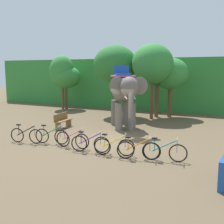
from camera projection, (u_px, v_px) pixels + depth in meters
name	position (u px, v px, depth m)	size (l,w,h in m)	color
ground_plane	(106.00, 141.00, 13.91)	(80.00, 80.00, 0.00)	brown
foliage_hedge	(173.00, 83.00, 25.77)	(36.00, 6.00, 4.49)	#338438
tree_center_left	(62.00, 72.00, 24.62)	(2.21, 2.21, 4.76)	brown
tree_far_right	(66.00, 77.00, 24.82)	(2.65, 2.65, 3.90)	brown
tree_center	(115.00, 65.00, 20.90)	(3.25, 3.25, 5.33)	brown
tree_right	(153.00, 64.00, 19.53)	(2.91, 2.91, 5.33)	brown
tree_left	(157.00, 72.00, 20.42)	(2.11, 2.11, 4.35)	brown
tree_far_left	(170.00, 74.00, 20.48)	(2.62, 2.62, 4.38)	brown
elephant	(124.00, 92.00, 16.44)	(3.31, 4.00, 3.78)	#665E56
bike_black	(26.00, 135.00, 13.42)	(1.69, 0.53, 0.92)	black
bike_green	(52.00, 136.00, 13.28)	(1.69, 0.54, 0.92)	black
bike_pink	(72.00, 140.00, 12.57)	(1.71, 0.52, 0.92)	black
bike_purple	(90.00, 143.00, 11.91)	(1.67, 0.62, 0.92)	black
bike_yellow	(114.00, 146.00, 11.45)	(1.66, 0.64, 0.92)	black
bike_orange	(138.00, 150.00, 10.97)	(1.65, 0.66, 0.92)	black
bike_teal	(165.00, 151.00, 10.75)	(1.69, 0.52, 0.92)	black
wooden_bench	(63.00, 120.00, 16.93)	(0.53, 1.53, 0.89)	brown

